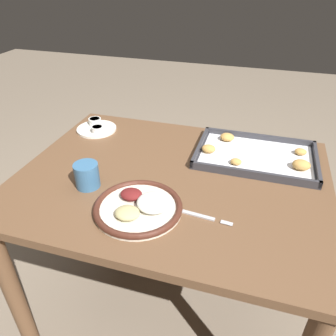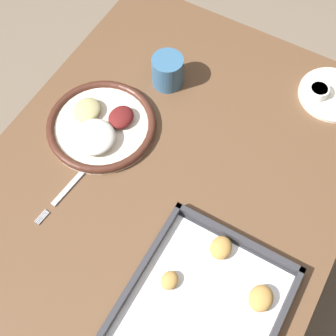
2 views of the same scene
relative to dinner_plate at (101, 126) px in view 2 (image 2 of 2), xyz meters
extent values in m
plane|color=#7A6B59|center=(0.04, 0.20, -0.72)|extent=(8.00, 8.00, 0.00)
cube|color=brown|center=(0.04, 0.20, -0.03)|extent=(1.06, 0.81, 0.03)
cylinder|color=brown|center=(-0.44, -0.15, -0.38)|extent=(0.06, 0.06, 0.67)
cylinder|color=brown|center=(-0.44, 0.56, -0.38)|extent=(0.06, 0.06, 0.67)
cylinder|color=beige|center=(0.00, 0.00, -0.01)|extent=(0.26, 0.26, 0.01)
torus|color=#472319|center=(0.00, 0.00, 0.00)|extent=(0.27, 0.27, 0.02)
ellipsoid|color=silver|center=(0.04, 0.01, 0.02)|extent=(0.10, 0.10, 0.04)
ellipsoid|color=maroon|center=(-0.04, 0.03, 0.01)|extent=(0.07, 0.06, 0.03)
ellipsoid|color=tan|center=(-0.02, -0.05, 0.01)|extent=(0.07, 0.07, 0.03)
cube|color=#B2B2B7|center=(0.14, 0.03, -0.01)|extent=(0.16, 0.03, 0.00)
cylinder|color=#B2B2B7|center=(0.26, 0.01, -0.01)|extent=(0.04, 0.01, 0.00)
cylinder|color=#B2B2B7|center=(0.26, 0.01, -0.01)|extent=(0.04, 0.01, 0.00)
cylinder|color=#B2B2B7|center=(0.26, 0.02, -0.01)|extent=(0.04, 0.01, 0.00)
cylinder|color=#B2B2B7|center=(0.26, 0.02, -0.01)|extent=(0.04, 0.01, 0.00)
cylinder|color=white|center=(-0.37, 0.45, -0.01)|extent=(0.17, 0.17, 0.01)
cylinder|color=silver|center=(-0.35, 0.42, 0.01)|extent=(0.05, 0.05, 0.03)
cylinder|color=#B22819|center=(-0.35, 0.42, 0.02)|extent=(0.04, 0.04, 0.01)
cube|color=#333338|center=(0.31, 0.41, -0.01)|extent=(0.44, 0.30, 0.01)
cube|color=silver|center=(0.31, 0.41, -0.01)|extent=(0.40, 0.27, 0.00)
cube|color=#333338|center=(0.31, 0.27, 0.00)|extent=(0.44, 0.01, 0.02)
cube|color=#333338|center=(0.10, 0.41, 0.00)|extent=(0.01, 0.30, 0.02)
ellipsoid|color=#C18E47|center=(0.13, 0.39, 0.01)|extent=(0.05, 0.04, 0.03)
ellipsoid|color=#C18E47|center=(0.19, 0.50, 0.01)|extent=(0.06, 0.05, 0.03)
ellipsoid|color=#C18E47|center=(0.24, 0.33, 0.01)|extent=(0.04, 0.03, 0.02)
cylinder|color=#38668E|center=(-0.21, 0.07, 0.03)|extent=(0.08, 0.08, 0.08)
camera|label=1|loc=(0.30, -0.70, 0.62)|focal=35.00mm
camera|label=2|loc=(0.46, 0.45, 0.94)|focal=50.00mm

